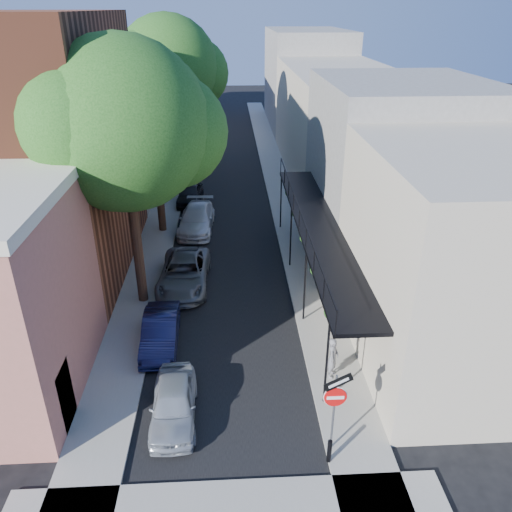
{
  "coord_description": "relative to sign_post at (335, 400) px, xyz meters",
  "views": [
    {
      "loc": [
        0.28,
        -9.83,
        12.15
      ],
      "look_at": [
        1.31,
        8.79,
        2.8
      ],
      "focal_mm": 35.0,
      "sensor_mm": 36.0,
      "label": 1
    }
  ],
  "objects": [
    {
      "name": "parked_car_d",
      "position": [
        -4.91,
        17.15,
        -1.34
      ],
      "size": [
        2.24,
        4.94,
        1.4
      ],
      "primitive_type": "imported",
      "rotation": [
        0.0,
        0.0,
        -0.06
      ],
      "color": "silver",
      "rests_on": "ground"
    },
    {
      "name": "parked_car_b",
      "position": [
        -5.76,
        5.68,
        -1.41
      ],
      "size": [
        1.44,
        3.86,
        1.26
      ],
      "primitive_type": "imported",
      "rotation": [
        0.0,
        0.0,
        0.03
      ],
      "color": "#111336",
      "rests_on": "ground"
    },
    {
      "name": "sidewalk_right",
      "position": [
        0.84,
        29.03,
        -1.98
      ],
      "size": [
        2.0,
        64.0,
        0.12
      ],
      "primitive_type": "cube",
      "color": "gray",
      "rests_on": "ground"
    },
    {
      "name": "ground",
      "position": [
        -3.16,
        -0.97,
        -2.04
      ],
      "size": [
        160.0,
        160.0,
        0.0
      ],
      "primitive_type": "plane",
      "color": "black",
      "rests_on": "ground"
    },
    {
      "name": "buildings_left",
      "position": [
        -12.46,
        27.79,
        2.9
      ],
      "size": [
        10.1,
        59.1,
        12.0
      ],
      "color": "#B2685B",
      "rests_on": "ground"
    },
    {
      "name": "bollard",
      "position": [
        -0.16,
        -0.47,
        -1.52
      ],
      "size": [
        0.14,
        0.14,
        0.8
      ],
      "primitive_type": "cylinder",
      "color": "black",
      "rests_on": "sidewalk_right"
    },
    {
      "name": "parked_car_c",
      "position": [
        -5.16,
        10.39,
        -1.34
      ],
      "size": [
        2.49,
        5.08,
        1.39
      ],
      "primitive_type": "imported",
      "rotation": [
        0.0,
        0.0,
        -0.04
      ],
      "color": "#5B5D63",
      "rests_on": "ground"
    },
    {
      "name": "parked_car_e",
      "position": [
        -5.61,
        21.87,
        -1.35
      ],
      "size": [
        1.82,
        4.08,
        1.36
      ],
      "primitive_type": "imported",
      "rotation": [
        0.0,
        0.0,
        -0.05
      ],
      "color": "black",
      "rests_on": "ground"
    },
    {
      "name": "oak_mid",
      "position": [
        -6.58,
        17.26,
        5.02
      ],
      "size": [
        6.6,
        6.0,
        10.2
      ],
      "color": "black",
      "rests_on": "ground"
    },
    {
      "name": "sign_post",
      "position": [
        0.0,
        0.0,
        0.0
      ],
      "size": [
        0.89,
        0.17,
        2.99
      ],
      "color": "#595B60",
      "rests_on": "ground"
    },
    {
      "name": "oak_near",
      "position": [
        -6.53,
        9.29,
        5.84
      ],
      "size": [
        7.48,
        6.8,
        11.42
      ],
      "color": "black",
      "rests_on": "ground"
    },
    {
      "name": "oak_far",
      "position": [
        -6.51,
        26.3,
        6.22
      ],
      "size": [
        7.7,
        7.0,
        11.9
      ],
      "color": "black",
      "rests_on": "ground"
    },
    {
      "name": "buildings_right",
      "position": [
        5.83,
        28.51,
        2.39
      ],
      "size": [
        9.8,
        55.0,
        10.0
      ],
      "color": "#B3AB94",
      "rests_on": "ground"
    },
    {
      "name": "pedestrian",
      "position": [
        0.65,
        3.31,
        -1.11
      ],
      "size": [
        0.59,
        0.69,
        1.61
      ],
      "primitive_type": "imported",
      "rotation": [
        0.0,
        0.0,
        1.16
      ],
      "color": "slate",
      "rests_on": "sidewalk_right"
    },
    {
      "name": "sidewalk_left",
      "position": [
        -7.16,
        29.03,
        -1.98
      ],
      "size": [
        2.0,
        64.0,
        0.12
      ],
      "primitive_type": "cube",
      "color": "gray",
      "rests_on": "ground"
    },
    {
      "name": "parked_car_a",
      "position": [
        -4.87,
        1.65,
        -1.42
      ],
      "size": [
        1.57,
        3.67,
        1.23
      ],
      "primitive_type": "imported",
      "rotation": [
        0.0,
        0.0,
        0.03
      ],
      "color": "#939AA2",
      "rests_on": "ground"
    },
    {
      "name": "road_surface",
      "position": [
        -3.16,
        29.03,
        -2.03
      ],
      "size": [
        6.0,
        64.0,
        0.01
      ],
      "primitive_type": "cube",
      "color": "black",
      "rests_on": "ground"
    }
  ]
}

